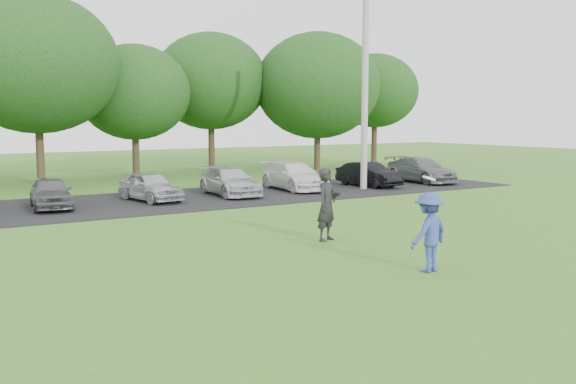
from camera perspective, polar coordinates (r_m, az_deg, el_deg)
name	(u,v)px	position (r m, az deg, el deg)	size (l,w,h in m)	color
ground	(384,276)	(12.73, 8.53, -7.37)	(100.00, 100.00, 0.00)	#357120
parking_lot	(149,202)	(23.94, -12.26, -0.84)	(32.00, 6.50, 0.03)	black
utility_pole	(365,78)	(27.55, 6.86, 10.06)	(0.28, 0.28, 9.47)	#A4A59F
frisbee_player	(429,232)	(13.08, 12.41, -3.48)	(1.13, 0.79, 1.93)	#344394
camera_bystander	(327,205)	(15.99, 3.47, -1.13)	(0.78, 0.67, 1.81)	black
parked_cars	(142,186)	(23.86, -12.83, 0.53)	(28.61, 4.81, 1.22)	#55575D
tree_row	(106,80)	(33.54, -15.85, 9.53)	(42.39, 9.85, 8.64)	#38281C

